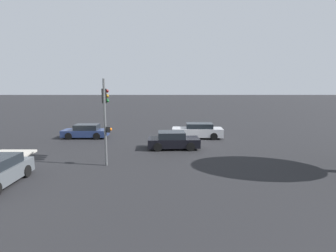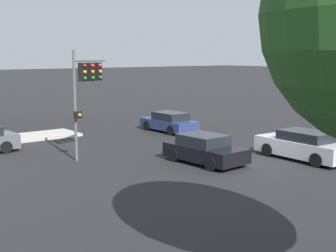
{
  "view_description": "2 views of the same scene",
  "coord_description": "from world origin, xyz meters",
  "views": [
    {
      "loc": [
        1.76,
        22.42,
        4.83
      ],
      "look_at": [
        1.72,
        3.39,
        2.02
      ],
      "focal_mm": 28.0,
      "sensor_mm": 36.0,
      "label": 1
    },
    {
      "loc": [
        -14.75,
        16.97,
        5.13
      ],
      "look_at": [
        0.34,
        5.02,
        2.19
      ],
      "focal_mm": 50.0,
      "sensor_mm": 36.0,
      "label": 2
    }
  ],
  "objects": [
    {
      "name": "crossing_car_0",
      "position": [
        1.32,
        2.01,
        0.65
      ],
      "size": [
        4.12,
        2.18,
        1.36
      ],
      "rotation": [
        0.0,
        0.0,
        3.18
      ],
      "color": "black",
      "rests_on": "ground_plane"
    },
    {
      "name": "crossing_car_2",
      "position": [
        -1.14,
        -2.35,
        0.7
      ],
      "size": [
        4.85,
        2.13,
        1.44
      ],
      "rotation": [
        0.0,
        0.0,
        -0.04
      ],
      "color": "#B7B7BC",
      "rests_on": "ground_plane"
    },
    {
      "name": "traffic_signal",
      "position": [
        5.7,
        5.88,
        3.82
      ],
      "size": [
        0.93,
        2.15,
        5.35
      ],
      "rotation": [
        0.0,
        0.0,
        3.37
      ],
      "color": "#515456",
      "rests_on": "ground_plane"
    },
    {
      "name": "crossing_car_1",
      "position": [
        9.63,
        -2.44,
        0.63
      ],
      "size": [
        4.24,
        1.9,
        1.32
      ],
      "rotation": [
        0.0,
        0.0,
        0.0
      ],
      "color": "navy",
      "rests_on": "ground_plane"
    },
    {
      "name": "ground_plane",
      "position": [
        0.0,
        0.0,
        0.0
      ],
      "size": [
        300.0,
        300.0,
        0.0
      ],
      "primitive_type": "plane",
      "color": "black"
    }
  ]
}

